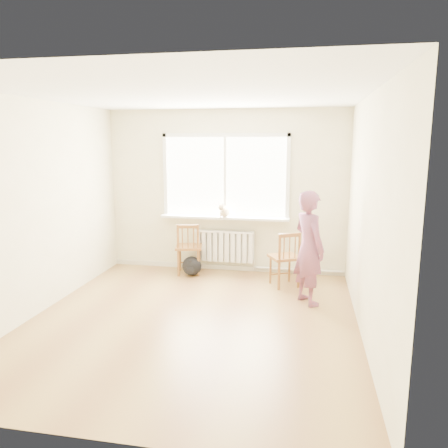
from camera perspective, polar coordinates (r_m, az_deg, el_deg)
The scene contains 13 objects.
floor at distance 5.52m, azimuth -4.19°, elevation -12.52°, with size 4.50×4.50×0.00m, color olive.
ceiling at distance 5.10m, azimuth -4.62°, elevation 16.58°, with size 4.50×4.50×0.00m, color white.
back_wall at distance 7.32m, azimuth 0.21°, elevation 4.24°, with size 4.00×0.01×2.70m, color beige.
window at distance 7.26m, azimuth 0.18°, elevation 6.67°, with size 2.12×0.05×1.42m.
windowsill at distance 7.27m, azimuth 0.05°, elevation 0.86°, with size 2.15×0.22×0.04m, color white.
radiator at distance 7.39m, azimuth 0.08°, elevation -2.87°, with size 1.00×0.12×0.55m.
heating_pipe at distance 7.39m, azimuth 9.74°, elevation -5.91°, with size 0.04×0.04×1.40m, color silver.
baseboard at distance 7.56m, azimuth 0.18°, elevation -5.68°, with size 4.00×0.03×0.08m, color beige.
chair_left at distance 7.24m, azimuth -4.64°, elevation -3.24°, with size 0.50×0.48×0.86m.
chair_right at distance 6.67m, azimuth 8.09°, elevation -4.56°, with size 0.56×0.55×0.85m.
person at distance 5.97m, azimuth 11.03°, elevation -3.07°, with size 0.56×0.37×1.55m, color #BA3E57.
cat at distance 7.17m, azimuth 0.05°, elevation 1.69°, with size 0.23×0.36×0.25m.
backpack at distance 7.23m, azimuth -4.22°, elevation -5.49°, with size 0.32×0.24×0.32m, color black.
Camera 1 is at (1.33, -4.90, 2.18)m, focal length 35.00 mm.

